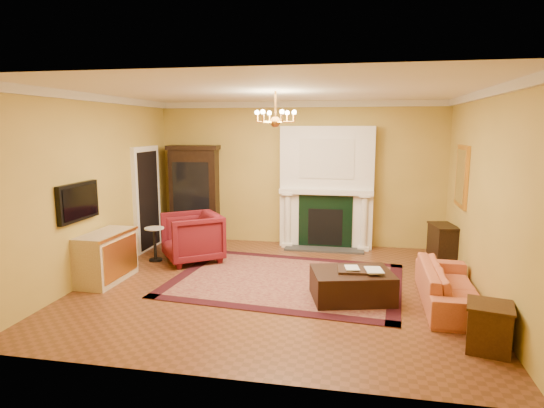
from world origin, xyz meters
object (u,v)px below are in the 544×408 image
(wingback_armchair, at_px, (192,235))
(coral_sofa, at_px, (450,279))
(china_cabinet, at_px, (195,196))
(commode, at_px, (106,257))
(console_table, at_px, (442,245))
(leather_ottoman, at_px, (352,285))
(end_table, at_px, (489,328))
(pedestal_table, at_px, (155,242))

(wingback_armchair, relative_size, coral_sofa, 0.52)
(china_cabinet, distance_m, wingback_armchair, 1.61)
(commode, bearing_deg, wingback_armchair, 55.23)
(wingback_armchair, distance_m, coral_sofa, 4.52)
(china_cabinet, bearing_deg, console_table, -14.72)
(china_cabinet, height_order, wingback_armchair, china_cabinet)
(coral_sofa, bearing_deg, console_table, -5.61)
(wingback_armchair, xyz_separation_m, leather_ottoman, (2.96, -1.41, -0.27))
(china_cabinet, relative_size, console_table, 2.83)
(end_table, xyz_separation_m, console_table, (0.06, 3.32, 0.10))
(commode, relative_size, console_table, 1.53)
(pedestal_table, bearing_deg, coral_sofa, -13.85)
(pedestal_table, distance_m, coral_sofa, 5.15)
(pedestal_table, distance_m, commode, 1.24)
(wingback_armchair, distance_m, end_table, 5.21)
(china_cabinet, distance_m, pedestal_table, 1.71)
(commode, height_order, leather_ottoman, commode)
(china_cabinet, xyz_separation_m, leather_ottoman, (3.43, -2.87, -0.78))
(console_table, bearing_deg, leather_ottoman, -137.21)
(china_cabinet, bearing_deg, commode, -105.89)
(wingback_armchair, distance_m, commode, 1.64)
(console_table, bearing_deg, coral_sofa, -106.44)
(coral_sofa, height_order, end_table, coral_sofa)
(china_cabinet, distance_m, console_table, 5.12)
(console_table, bearing_deg, end_table, -100.92)
(coral_sofa, xyz_separation_m, leather_ottoman, (-1.35, -0.07, -0.15))
(commode, bearing_deg, coral_sofa, 1.31)
(coral_sofa, distance_m, leather_ottoman, 1.36)
(pedestal_table, bearing_deg, wingback_armchair, 8.89)
(pedestal_table, xyz_separation_m, coral_sofa, (5.00, -1.23, 0.00))
(pedestal_table, relative_size, coral_sofa, 0.33)
(china_cabinet, bearing_deg, leather_ottoman, -45.68)
(leather_ottoman, bearing_deg, commode, 164.36)
(pedestal_table, height_order, coral_sofa, coral_sofa)
(china_cabinet, bearing_deg, pedestal_table, -103.84)
(china_cabinet, xyz_separation_m, coral_sofa, (4.78, -2.80, -0.63))
(end_table, relative_size, leather_ottoman, 0.46)
(pedestal_table, xyz_separation_m, leather_ottoman, (3.65, -1.31, -0.14))
(coral_sofa, bearing_deg, china_cabinet, 60.58)
(china_cabinet, xyz_separation_m, end_table, (4.95, -4.12, -0.74))
(console_table, xyz_separation_m, leather_ottoman, (-1.58, -2.08, -0.13))
(coral_sofa, xyz_separation_m, console_table, (0.23, 2.01, -0.02))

